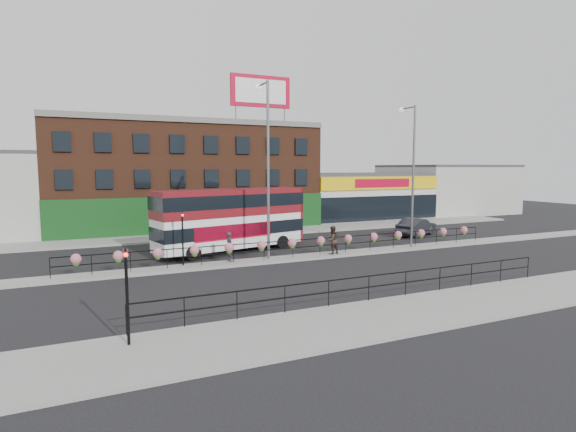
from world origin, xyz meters
name	(u,v)px	position (x,y,z in m)	size (l,w,h in m)	color
ground	(307,258)	(0.00, 0.00, 0.00)	(120.00, 120.00, 0.00)	black
south_pavement	(435,309)	(0.00, -12.00, 0.07)	(60.00, 4.00, 0.15)	gray
north_pavement	(247,233)	(0.00, 12.00, 0.07)	(60.00, 4.00, 0.15)	gray
median	(307,257)	(0.00, 0.00, 0.07)	(60.00, 1.60, 0.15)	gray
yellow_line_inner	(400,296)	(0.00, -9.70, 0.01)	(60.00, 0.10, 0.01)	gold
yellow_line_outer	(402,297)	(0.00, -9.88, 0.01)	(60.00, 0.10, 0.01)	gold
brick_building	(184,176)	(-4.00, 19.96, 5.13)	(25.00, 12.21, 10.30)	brown
supermarket	(352,195)	(16.00, 19.90, 2.65)	(15.00, 12.25, 5.30)	silver
warehouse_east	(446,189)	(30.75, 20.00, 3.15)	(14.50, 12.00, 6.30)	#ADAEA8
billboard	(261,91)	(2.50, 14.99, 13.18)	(6.00, 0.29, 4.40)	#AE0422
median_railing	(307,242)	(0.00, 0.00, 1.05)	(30.04, 0.56, 1.23)	black
south_railing	(369,282)	(-2.00, -10.10, 0.96)	(20.04, 0.05, 1.12)	black
double_decker_bus	(232,214)	(-3.82, 4.15, 2.73)	(11.28, 5.05, 4.44)	white
car	(417,227)	(13.23, 4.92, 0.78)	(5.00, 3.42, 1.56)	#272830
pedestrian_a	(230,247)	(-5.13, 0.39, 1.07)	(0.51, 0.72, 1.85)	#2B2B35
pedestrian_b	(332,240)	(1.86, -0.12, 1.10)	(1.05, 0.90, 1.89)	#32251F
lamp_column_west	(266,154)	(-2.65, 0.41, 6.77)	(0.40, 1.96, 11.17)	slate
lamp_column_east	(411,164)	(8.59, 0.22, 6.23)	(0.37, 1.80, 10.26)	slate
traffic_light_south	(126,275)	(-12.00, -11.01, 2.47)	(0.15, 0.28, 3.65)	black
traffic_light_median	(182,227)	(-8.00, 0.39, 2.47)	(0.15, 0.28, 3.65)	black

